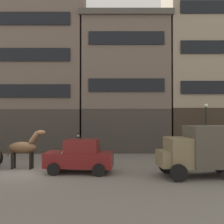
{
  "coord_description": "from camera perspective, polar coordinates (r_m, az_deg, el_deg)",
  "views": [
    {
      "loc": [
        4.82,
        -14.91,
        3.13
      ],
      "look_at": [
        4.74,
        1.96,
        3.39
      ],
      "focal_mm": 42.29,
      "sensor_mm": 36.0,
      "label": 1
    }
  ],
  "objects": [
    {
      "name": "sedan_dark",
      "position": [
        14.87,
        -6.67,
        -9.44
      ],
      "size": [
        3.83,
        2.13,
        1.83
      ],
      "color": "maroon",
      "rests_on": "ground_plane"
    },
    {
      "name": "building_far_right",
      "position": [
        26.89,
        20.12,
        11.71
      ],
      "size": [
        8.13,
        5.95,
        17.85
      ],
      "color": "#33281E",
      "rests_on": "ground_plane"
    },
    {
      "name": "building_center_left",
      "position": [
        26.32,
        -16.8,
        10.31
      ],
      "size": [
        10.27,
        5.95,
        16.35
      ],
      "color": "#38332D",
      "rests_on": "ground_plane"
    },
    {
      "name": "building_center_right",
      "position": [
        24.89,
        3.06,
        6.0
      ],
      "size": [
        8.04,
        5.95,
        12.13
      ],
      "color": "#38332D",
      "rests_on": "ground_plane"
    },
    {
      "name": "delivery_truck_near",
      "position": [
        14.55,
        19.47,
        -7.56
      ],
      "size": [
        4.49,
        2.47,
        2.62
      ],
      "color": "#7A6B4C",
      "rests_on": "ground_plane"
    },
    {
      "name": "ground_plane",
      "position": [
        15.98,
        -17.7,
        -12.13
      ],
      "size": [
        120.0,
        120.0,
        0.0
      ],
      "primitive_type": "plane",
      "color": "slate"
    },
    {
      "name": "draft_horse",
      "position": [
        16.6,
        -18.21,
        -7.26
      ],
      "size": [
        2.35,
        0.72,
        2.3
      ],
      "color": "#513823",
      "rests_on": "ground_plane"
    },
    {
      "name": "streetlamp_curbside",
      "position": [
        22.24,
        19.97,
        -2.01
      ],
      "size": [
        0.32,
        0.32,
        4.12
      ],
      "color": "black",
      "rests_on": "ground_plane"
    },
    {
      "name": "pedestrian_officer",
      "position": [
        21.0,
        -7.05,
        -6.74
      ],
      "size": [
        0.5,
        0.5,
        1.79
      ],
      "color": "black",
      "rests_on": "ground_plane"
    }
  ]
}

